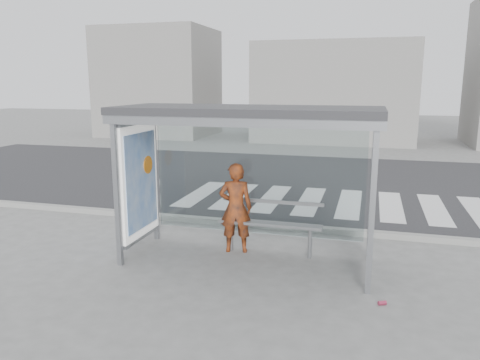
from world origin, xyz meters
name	(u,v)px	position (x,y,z in m)	size (l,w,h in m)	color
ground	(247,262)	(0.00, 0.00, 0.00)	(80.00, 80.00, 0.00)	slate
road	(304,181)	(0.00, 7.00, 0.00)	(30.00, 10.00, 0.01)	#252527
curb	(270,225)	(0.00, 1.95, 0.06)	(30.00, 0.18, 0.12)	gray
crosswalk	(329,202)	(1.00, 4.50, 0.00)	(7.55, 3.00, 0.00)	silver
bus_shelter	(226,145)	(-0.37, 0.06, 1.98)	(4.25, 1.65, 2.62)	gray
building_left	(159,83)	(-10.00, 18.00, 3.00)	(6.00, 5.00, 6.00)	gray
building_center	(335,92)	(0.00, 18.00, 2.50)	(8.00, 5.00, 5.00)	gray
person	(236,208)	(-0.32, 0.45, 0.81)	(0.59, 0.39, 1.63)	#CF6213
bench	(270,223)	(0.30, 0.50, 0.56)	(1.83, 0.32, 0.95)	slate
soda_can	(382,303)	(2.20, -1.03, 0.03)	(0.06, 0.06, 0.11)	#C4395C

